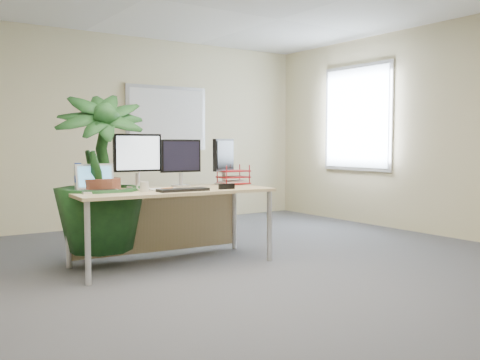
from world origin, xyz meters
TOP-DOWN VIEW (x-y plane):
  - floor at (0.00, 0.00)m, footprint 8.00×8.00m
  - back_wall at (0.00, 4.00)m, footprint 7.00×0.04m
  - whiteboard at (1.20, 3.97)m, footprint 1.30×0.04m
  - window at (3.47, 2.30)m, footprint 0.04×1.30m
  - desk at (-0.05, 1.49)m, footprint 1.96×0.93m
  - floor_plant at (-0.65, 1.72)m, footprint 1.04×1.04m
  - monitor_left at (-0.27, 1.69)m, footprint 0.49×0.22m
  - monitor_right at (0.18, 1.62)m, footprint 0.44×0.20m
  - monitor_dark at (0.68, 1.60)m, footprint 0.40×0.27m
  - laptop at (-0.73, 1.54)m, footprint 0.38×0.33m
  - keyboard at (-0.05, 1.15)m, footprint 0.49×0.19m
  - coffee_mug at (-0.37, 1.33)m, footprint 0.12×0.08m
  - spiral_notebook at (-0.14, 1.39)m, footprint 0.30×0.24m
  - orange_pen at (-0.12, 1.35)m, footprint 0.15×0.05m
  - yellow_highlighter at (0.15, 1.34)m, footprint 0.12×0.02m
  - water_bottle at (-0.85, 1.75)m, footprint 0.07×0.07m
  - letter_tray at (0.78, 1.56)m, footprint 0.33×0.26m
  - stapler at (0.40, 1.11)m, footprint 0.16×0.05m

SIDE VIEW (x-z plane):
  - floor at x=0.00m, z-range 0.00..0.00m
  - desk at x=-0.05m, z-range 0.21..0.95m
  - spiral_notebook at x=-0.14m, z-range 0.73..0.75m
  - yellow_highlighter at x=0.15m, z-range 0.73..0.75m
  - keyboard at x=-0.05m, z-range 0.73..0.76m
  - floor_plant at x=-0.65m, z-range 0.00..1.50m
  - orange_pen at x=-0.12m, z-range 0.75..0.76m
  - stapler at x=0.40m, z-range 0.73..0.79m
  - coffee_mug at x=-0.37m, z-range 0.73..0.82m
  - laptop at x=-0.73m, z-range 0.67..0.92m
  - letter_tray at x=0.78m, z-range 0.73..0.87m
  - water_bottle at x=-0.85m, z-range 0.73..0.99m
  - monitor_right at x=0.18m, z-range 0.77..1.25m
  - monitor_dark at x=0.68m, z-range 0.77..1.26m
  - monitor_left at x=-0.27m, z-range 0.77..1.31m
  - back_wall at x=0.00m, z-range 0.00..2.70m
  - whiteboard at x=1.20m, z-range 1.07..2.02m
  - window at x=3.47m, z-range 0.77..2.33m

